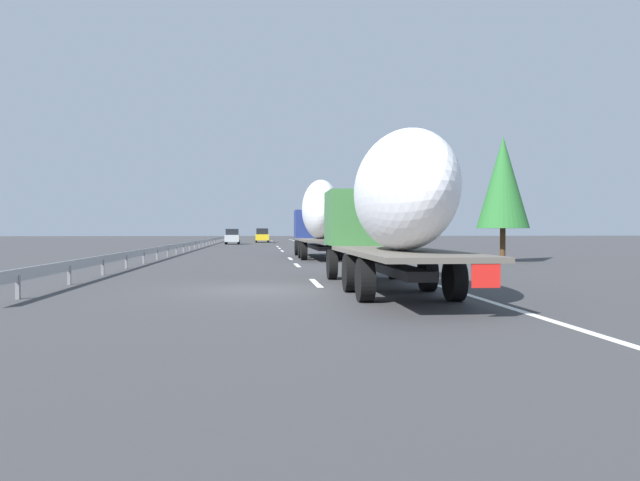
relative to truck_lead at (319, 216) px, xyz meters
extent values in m
plane|color=#38383A|center=(20.19, 3.60, -2.61)|extent=(260.00, 260.00, 0.00)
cube|color=white|center=(-17.81, 1.80, -2.61)|extent=(3.20, 0.20, 0.01)
cube|color=white|center=(-7.66, 1.80, -2.61)|extent=(3.20, 0.20, 0.01)
cube|color=white|center=(-0.62, 1.80, -2.61)|extent=(3.20, 0.20, 0.01)
cube|color=white|center=(13.21, 1.80, -2.61)|extent=(3.20, 0.20, 0.01)
cube|color=white|center=(20.64, 1.80, -2.61)|extent=(3.20, 0.20, 0.01)
cube|color=white|center=(27.43, 1.80, -2.61)|extent=(3.20, 0.20, 0.01)
cube|color=white|center=(43.09, 1.80, -2.61)|extent=(3.20, 0.20, 0.01)
cube|color=white|center=(43.37, 1.80, -2.61)|extent=(3.20, 0.20, 0.01)
cube|color=white|center=(60.23, 1.80, -2.61)|extent=(3.20, 0.20, 0.01)
cube|color=white|center=(62.39, 1.80, -2.61)|extent=(3.20, 0.20, 0.01)
cube|color=white|center=(25.19, -1.90, -2.61)|extent=(110.00, 0.20, 0.01)
cube|color=navy|center=(4.23, 0.00, -0.46)|extent=(2.40, 2.50, 1.90)
cube|color=black|center=(5.33, 0.00, 0.04)|extent=(0.08, 2.12, 0.80)
cube|color=#262628|center=(1.48, 0.00, -1.94)|extent=(10.15, 0.70, 0.24)
cube|color=#59544C|center=(-1.28, 0.00, -1.47)|extent=(8.64, 2.50, 0.12)
ellipsoid|color=white|center=(-1.04, 0.00, 0.36)|extent=(6.04, 2.20, 3.54)
cube|color=red|center=(-5.57, -0.69, -1.71)|extent=(0.04, 0.56, 0.56)
cylinder|color=black|center=(4.23, 1.10, -2.09)|extent=(1.04, 0.30, 1.04)
cylinder|color=black|center=(4.23, -1.10, -2.09)|extent=(1.04, 0.30, 1.04)
cylinder|color=black|center=(-0.08, 1.10, -2.09)|extent=(1.04, 0.35, 1.04)
cylinder|color=black|center=(-0.08, -1.10, -2.09)|extent=(1.04, 0.35, 1.04)
cylinder|color=black|center=(-2.48, 1.10, -2.09)|extent=(1.04, 0.35, 1.04)
cylinder|color=black|center=(-2.48, -1.10, -2.09)|extent=(1.04, 0.35, 1.04)
cube|color=#387038|center=(-16.38, 0.00, -0.46)|extent=(2.40, 2.50, 1.90)
cube|color=black|center=(-15.28, 0.00, 0.04)|extent=(0.08, 2.12, 0.80)
cube|color=#262628|center=(-19.17, 0.00, -1.94)|extent=(10.27, 0.70, 0.24)
cube|color=#59544C|center=(-21.96, 0.00, -1.47)|extent=(8.76, 2.50, 0.12)
ellipsoid|color=white|center=(-22.18, 0.00, 0.11)|extent=(6.99, 2.20, 3.04)
cube|color=red|center=(-26.31, -0.69, -1.71)|extent=(0.04, 0.56, 0.56)
cylinder|color=black|center=(-16.38, 1.10, -2.09)|extent=(1.04, 0.30, 1.04)
cylinder|color=black|center=(-16.38, -1.10, -2.09)|extent=(1.04, 0.30, 1.04)
cylinder|color=black|center=(-20.76, 1.10, -2.09)|extent=(1.04, 0.35, 1.04)
cylinder|color=black|center=(-20.76, -1.10, -2.09)|extent=(1.04, 0.35, 1.04)
cylinder|color=black|center=(-23.16, 1.10, -2.09)|extent=(1.04, 0.35, 1.04)
cylinder|color=black|center=(-23.16, -1.10, -2.09)|extent=(1.04, 0.35, 1.04)
cube|color=#ADB2B7|center=(38.61, 7.05, -1.87)|extent=(4.21, 1.73, 0.84)
cube|color=black|center=(38.29, 7.05, -1.08)|extent=(2.32, 1.52, 0.74)
cylinder|color=black|center=(39.92, 7.82, -2.29)|extent=(0.64, 0.22, 0.64)
cylinder|color=black|center=(39.92, 6.29, -2.29)|extent=(0.64, 0.22, 0.64)
cylinder|color=black|center=(37.30, 7.82, -2.29)|extent=(0.64, 0.22, 0.64)
cylinder|color=black|center=(37.30, 6.29, -2.29)|extent=(0.64, 0.22, 0.64)
cube|color=gold|center=(49.62, 3.36, -1.87)|extent=(4.49, 1.87, 0.84)
cube|color=black|center=(49.29, 3.36, -1.03)|extent=(2.47, 1.65, 0.84)
cylinder|color=black|center=(51.02, 4.19, -2.29)|extent=(0.64, 0.22, 0.64)
cylinder|color=black|center=(51.02, 2.52, -2.29)|extent=(0.64, 0.22, 0.64)
cylinder|color=black|center=(48.23, 4.19, -2.29)|extent=(0.64, 0.22, 0.64)
cylinder|color=black|center=(48.23, 2.52, -2.29)|extent=(0.64, 0.22, 0.64)
cylinder|color=gray|center=(23.69, -3.10, -1.29)|extent=(0.10, 0.10, 2.65)
cube|color=#2D569E|center=(23.69, -3.10, 0.39)|extent=(0.06, 0.90, 0.70)
cylinder|color=#472D19|center=(-5.50, -9.54, -1.70)|extent=(0.30, 0.30, 1.83)
cone|color=#286B2D|center=(-5.50, -9.54, 1.72)|extent=(2.82, 2.82, 4.99)
cylinder|color=#472D19|center=(32.14, -6.14, -1.69)|extent=(0.35, 0.35, 1.85)
cone|color=#194C1E|center=(32.14, -6.14, 1.58)|extent=(3.09, 3.09, 4.70)
cylinder|color=#472D19|center=(46.31, -6.36, -1.66)|extent=(0.35, 0.35, 1.91)
cone|color=#286B2D|center=(46.31, -6.36, 1.97)|extent=(3.05, 3.05, 5.34)
cylinder|color=#472D19|center=(56.10, -7.21, -1.96)|extent=(0.25, 0.25, 1.31)
cone|color=#1E5B23|center=(56.10, -7.21, 1.50)|extent=(2.48, 2.48, 5.60)
cube|color=#9EA0A5|center=(23.19, 9.60, -2.01)|extent=(94.00, 0.06, 0.32)
cube|color=slate|center=(-21.77, 9.60, -2.31)|extent=(0.10, 0.10, 0.60)
cube|color=slate|center=(-17.68, 9.60, -2.31)|extent=(0.10, 0.10, 0.60)
cube|color=slate|center=(-13.59, 9.60, -2.31)|extent=(0.10, 0.10, 0.60)
cube|color=slate|center=(-9.51, 9.60, -2.31)|extent=(0.10, 0.10, 0.60)
cube|color=slate|center=(-5.42, 9.60, -2.31)|extent=(0.10, 0.10, 0.60)
cube|color=slate|center=(-1.33, 9.60, -2.31)|extent=(0.10, 0.10, 0.60)
cube|color=slate|center=(2.75, 9.60, -2.31)|extent=(0.10, 0.10, 0.60)
cube|color=slate|center=(6.84, 9.60, -2.31)|extent=(0.10, 0.10, 0.60)
cube|color=slate|center=(10.93, 9.60, -2.31)|extent=(0.10, 0.10, 0.60)
cube|color=slate|center=(15.01, 9.60, -2.31)|extent=(0.10, 0.10, 0.60)
cube|color=slate|center=(19.10, 9.60, -2.31)|extent=(0.10, 0.10, 0.60)
cube|color=slate|center=(23.19, 9.60, -2.31)|extent=(0.10, 0.10, 0.60)
cube|color=slate|center=(27.27, 9.60, -2.31)|extent=(0.10, 0.10, 0.60)
cube|color=slate|center=(31.36, 9.60, -2.31)|extent=(0.10, 0.10, 0.60)
cube|color=slate|center=(35.45, 9.60, -2.31)|extent=(0.10, 0.10, 0.60)
cube|color=slate|center=(39.54, 9.60, -2.31)|extent=(0.10, 0.10, 0.60)
cube|color=slate|center=(43.62, 9.60, -2.31)|extent=(0.10, 0.10, 0.60)
cube|color=slate|center=(47.71, 9.60, -2.31)|extent=(0.10, 0.10, 0.60)
cube|color=slate|center=(51.80, 9.60, -2.31)|extent=(0.10, 0.10, 0.60)
cube|color=slate|center=(55.88, 9.60, -2.31)|extent=(0.10, 0.10, 0.60)
cube|color=slate|center=(59.97, 9.60, -2.31)|extent=(0.10, 0.10, 0.60)
cube|color=slate|center=(64.06, 9.60, -2.31)|extent=(0.10, 0.10, 0.60)
cube|color=slate|center=(68.14, 9.60, -2.31)|extent=(0.10, 0.10, 0.60)
camera|label=1|loc=(-37.55, 3.59, -0.90)|focal=34.26mm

